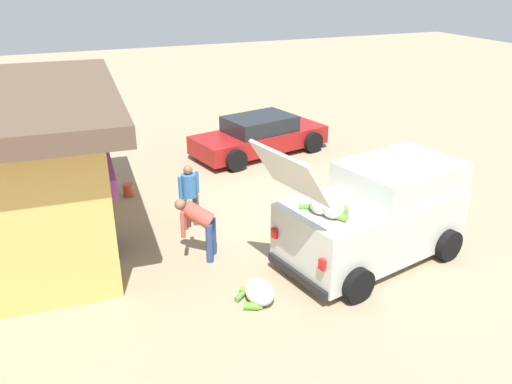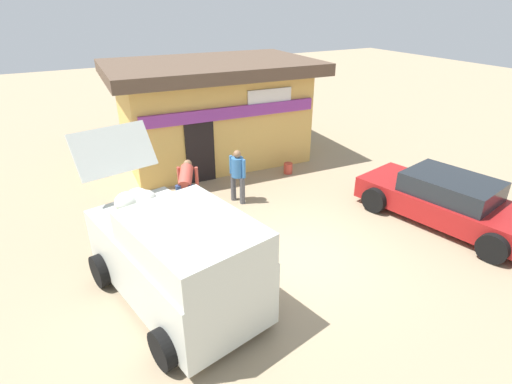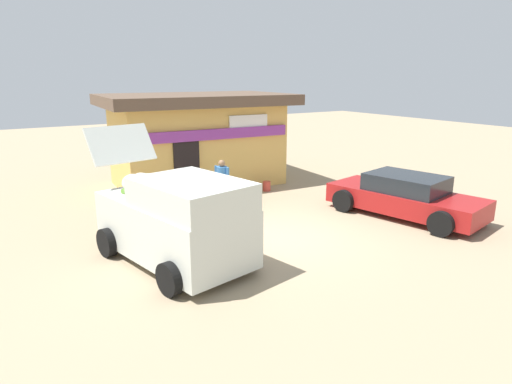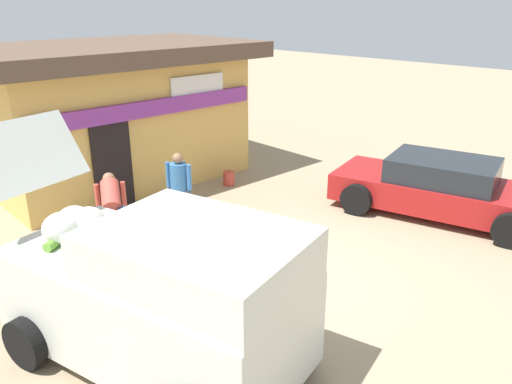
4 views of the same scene
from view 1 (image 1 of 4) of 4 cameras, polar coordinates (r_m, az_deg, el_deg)
The scene contains 8 objects.
ground_plane at distance 13.25m, azimuth 5.23°, elevation -1.63°, with size 60.00×60.00×0.00m, color #9E896B.
storefront_bar at distance 12.03m, azimuth -24.81°, elevation 2.61°, with size 7.04×4.76×3.37m.
delivery_van at distance 10.84m, azimuth 13.16°, elevation -2.35°, with size 2.79×4.65×2.85m.
parked_sedan at distance 16.86m, azimuth 0.41°, elevation 6.24°, with size 2.82×4.71×1.25m.
vendor_standing at distance 11.93m, azimuth -7.41°, elevation -0.01°, with size 0.44×0.54×1.54m.
customer_bending at distance 10.67m, azimuth -6.30°, elevation -3.26°, with size 0.73×0.81×1.32m.
unloaded_banana_pile at distance 9.54m, azimuth 0.29°, elevation -11.08°, with size 0.81×0.71×0.43m.
paint_bucket at distance 14.15m, azimuth -13.95°, elevation 0.21°, with size 0.28×0.28×0.35m, color #BF3F33.
Camera 1 is at (-10.55, 5.71, 5.63)m, focal length 36.12 mm.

